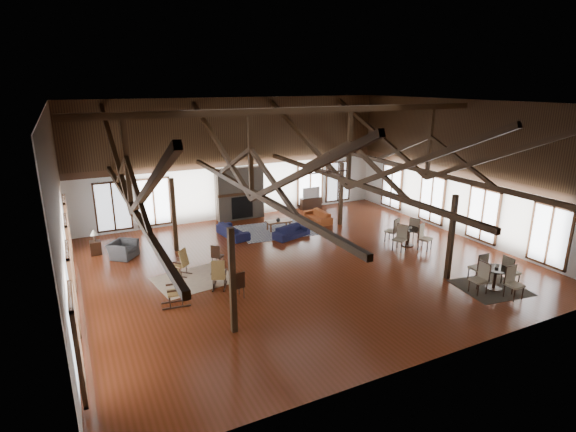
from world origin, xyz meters
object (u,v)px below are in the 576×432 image
sofa_navy_left (233,231)px  tv_console (310,203)px  sofa_navy_front (291,232)px  cafe_table_far (408,234)px  coffee_table (279,222)px  sofa_orange (318,216)px  armchair (123,250)px  cafe_table_near (495,275)px

sofa_navy_left → tv_console: bearing=-72.9°
sofa_navy_left → tv_console: (5.44, 2.61, 0.02)m
sofa_navy_front → cafe_table_far: cafe_table_far is taller
cafe_table_far → sofa_navy_left: bearing=144.9°
sofa_navy_left → tv_console: 6.04m
sofa_navy_front → coffee_table: bearing=76.2°
sofa_orange → coffee_table: 2.37m
sofa_navy_front → sofa_navy_left: sofa_navy_left is taller
armchair → tv_console: 10.65m
sofa_orange → tv_console: size_ratio=1.48×
armchair → cafe_table_far: (11.04, -3.97, 0.20)m
coffee_table → armchair: 7.03m
sofa_navy_left → coffee_table: bearing=-100.1°
armchair → tv_console: bearing=-34.5°
armchair → sofa_navy_front: bearing=-57.7°
cafe_table_near → cafe_table_far: size_ratio=0.97×
coffee_table → cafe_table_near: 9.71m
sofa_orange → coffee_table: sofa_orange is taller
sofa_navy_front → armchair: armchair is taller
sofa_navy_front → armchair: size_ratio=1.71×
sofa_navy_left → coffee_table: (2.25, -0.06, 0.11)m
cafe_table_far → sofa_navy_front: bearing=141.4°
sofa_navy_left → sofa_orange: size_ratio=1.07×
sofa_navy_left → cafe_table_far: 7.68m
sofa_orange → cafe_table_near: bearing=9.3°
cafe_table_far → armchair: bearing=160.2°
armchair → tv_console: (10.20, 3.05, -0.03)m
coffee_table → cafe_table_far: cafe_table_far is taller
sofa_navy_front → sofa_navy_left: 2.64m
armchair → sofa_orange: bearing=-46.6°
coffee_table → sofa_navy_front: bearing=-82.4°
armchair → cafe_table_far: 11.73m
sofa_navy_front → cafe_table_near: 8.60m
armchair → cafe_table_near: 13.79m
coffee_table → tv_console: bearing=44.4°
sofa_navy_front → armchair: 7.13m
tv_console → sofa_navy_left: bearing=-154.4°
sofa_navy_left → armchair: (-4.76, -0.45, 0.05)m
coffee_table → armchair: bearing=-172.4°
coffee_table → sofa_orange: bearing=13.2°
sofa_orange → coffee_table: bearing=-81.0°
tv_console → sofa_navy_front: bearing=-128.9°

